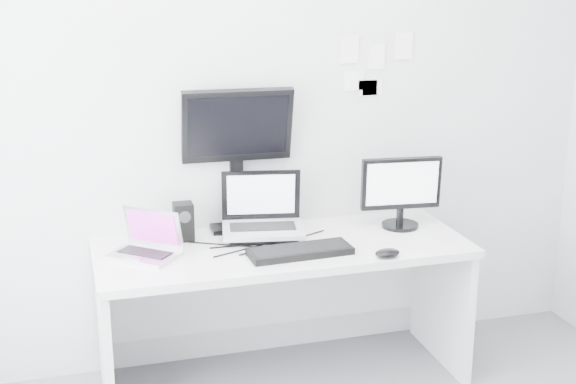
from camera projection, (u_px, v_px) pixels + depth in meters
The scene contains 15 objects.
back_wall at pixel (264, 106), 4.01m from camera, with size 3.60×3.60×0.00m, color silver.
desk at pixel (283, 314), 3.96m from camera, with size 1.80×0.70×0.73m, color silver.
macbook at pixel (142, 234), 3.66m from camera, with size 0.30×0.23×0.23m, color #B4B4B9.
speaker at pixel (184, 222), 3.90m from camera, with size 0.09×0.09×0.19m, color black.
dell_laptop at pixel (263, 206), 3.90m from camera, with size 0.40×0.31×0.33m, color #AEB0B6.
rear_monitor at pixel (237, 157), 4.00m from camera, with size 0.55×0.20×0.75m, color black.
samsung_monitor at pixel (401, 192), 4.06m from camera, with size 0.42×0.19×0.38m, color black.
keyboard at pixel (300, 251), 3.72m from camera, with size 0.49×0.17×0.03m, color black.
mouse at pixel (387, 253), 3.69m from camera, with size 0.12×0.08×0.04m, color black.
wall_note_0 at pixel (349, 49), 4.05m from camera, with size 0.10×0.00×0.14m, color white.
wall_note_1 at pixel (377, 56), 4.10m from camera, with size 0.09×0.00×0.13m, color white.
wall_note_2 at pixel (404, 46), 4.12m from camera, with size 0.10×0.00×0.14m, color white.
wall_note_3 at pixel (372, 88), 4.14m from camera, with size 0.11×0.00×0.08m, color white.
wall_note_4 at pixel (354, 81), 4.10m from camera, with size 0.11×0.00×0.10m, color white.
wall_note_5 at pixel (368, 88), 4.13m from camera, with size 0.10×0.00×0.08m, color white.
Camera 1 is at (-0.98, -2.25, 2.04)m, focal length 49.69 mm.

